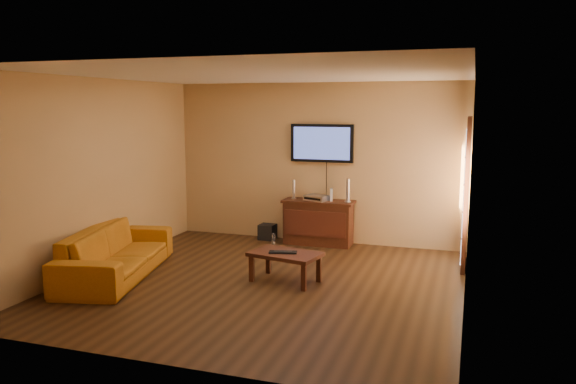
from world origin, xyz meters
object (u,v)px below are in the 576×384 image
at_px(media_console, 318,222).
at_px(keyboard, 283,252).
at_px(bottle, 273,239).
at_px(av_receiver, 317,198).
at_px(speaker_left, 294,190).
at_px(subwoofer, 267,232).
at_px(coffee_table, 285,257).
at_px(game_console, 331,195).
at_px(speaker_right, 348,191).
at_px(sofa, 116,244).
at_px(television, 322,143).

distance_m(media_console, keyboard, 2.15).
height_order(bottle, keyboard, keyboard).
relative_size(media_console, av_receiver, 3.14).
relative_size(media_console, keyboard, 3.07).
xyz_separation_m(speaker_left, bottle, (-0.26, -0.30, -0.80)).
relative_size(speaker_left, subwoofer, 1.22).
bearing_deg(coffee_table, speaker_left, 104.87).
height_order(coffee_table, av_receiver, av_receiver).
relative_size(media_console, subwoofer, 4.48).
distance_m(speaker_left, game_console, 0.66).
bearing_deg(game_console, media_console, 177.94).
xyz_separation_m(speaker_right, subwoofer, (-1.43, 0.05, -0.79)).
bearing_deg(game_console, sofa, -145.32).
relative_size(television, subwoofer, 4.05).
distance_m(media_console, subwoofer, 0.97).
bearing_deg(bottle, sofa, -121.68).
distance_m(sofa, bottle, 2.76).
bearing_deg(subwoofer, speaker_right, 0.19).
relative_size(media_console, television, 1.11).
height_order(media_console, speaker_left, speaker_left).
relative_size(coffee_table, speaker_left, 3.07).
relative_size(coffee_table, keyboard, 2.55).
height_order(sofa, subwoofer, sofa).
xyz_separation_m(media_console, av_receiver, (-0.03, 0.00, 0.41)).
relative_size(media_console, coffee_table, 1.20).
bearing_deg(coffee_table, television, 93.13).
xyz_separation_m(television, coffee_table, (0.13, -2.31, -1.35)).
height_order(subwoofer, keyboard, keyboard).
bearing_deg(speaker_left, bottle, -131.32).
relative_size(speaker_right, bottle, 1.94).
xyz_separation_m(media_console, bottle, (-0.71, -0.26, -0.29)).
bearing_deg(speaker_right, sofa, -135.51).
height_order(television, coffee_table, television).
height_order(media_console, coffee_table, media_console).
bearing_deg(av_receiver, keyboard, -66.87).
relative_size(speaker_right, av_receiver, 1.01).
height_order(media_console, subwoofer, media_console).
distance_m(sofa, keyboard, 2.30).
distance_m(television, game_console, 0.88).
bearing_deg(media_console, sofa, -129.62).
bearing_deg(bottle, speaker_right, 12.46).
distance_m(coffee_table, sofa, 2.33).
bearing_deg(bottle, coffee_table, -65.80).
xyz_separation_m(speaker_right, keyboard, (-0.39, -2.15, -0.52)).
xyz_separation_m(speaker_left, subwoofer, (-0.49, 0.02, -0.76)).
relative_size(media_console, speaker_right, 3.12).
bearing_deg(television, av_receiver, -98.60).
xyz_separation_m(sofa, speaker_left, (1.70, 2.63, 0.45)).
xyz_separation_m(media_console, television, (-0.00, 0.19, 1.32)).
xyz_separation_m(coffee_table, keyboard, (-0.02, -0.02, 0.07)).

